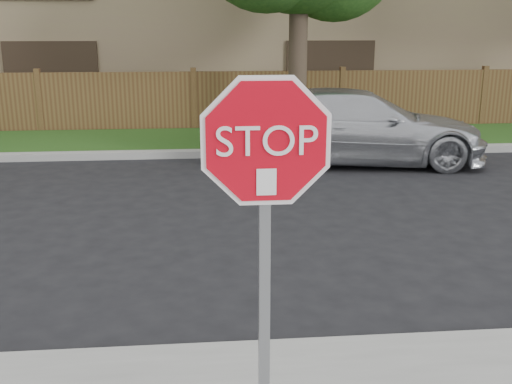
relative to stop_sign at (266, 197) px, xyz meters
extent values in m
plane|color=black|center=(-0.52, 1.48, -1.83)|extent=(90.00, 90.00, 0.00)
cube|color=gray|center=(-0.52, 9.63, -1.75)|extent=(70.00, 0.30, 0.15)
cube|color=#1E4714|center=(-0.52, 11.28, -1.77)|extent=(70.00, 3.00, 0.12)
cube|color=#4E321B|center=(-0.52, 12.88, -1.03)|extent=(70.00, 0.12, 1.60)
cube|color=#98855E|center=(-0.52, 18.48, 1.17)|extent=(34.00, 8.00, 6.00)
cylinder|color=#382B21|center=(1.98, 11.18, 0.13)|extent=(0.44, 0.44, 3.92)
cube|color=gray|center=(0.00, 0.05, -0.58)|extent=(0.06, 0.06, 2.30)
cylinder|color=white|center=(0.00, -0.02, 0.32)|extent=(1.01, 0.02, 1.01)
cylinder|color=red|center=(0.00, -0.03, 0.32)|extent=(0.93, 0.02, 0.93)
cube|color=white|center=(0.00, -0.05, 0.10)|extent=(0.11, 0.00, 0.15)
imported|color=silver|center=(2.85, 8.80, -1.07)|extent=(5.45, 2.76, 1.52)
camera|label=1|loc=(-0.35, -3.20, 0.93)|focal=42.00mm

